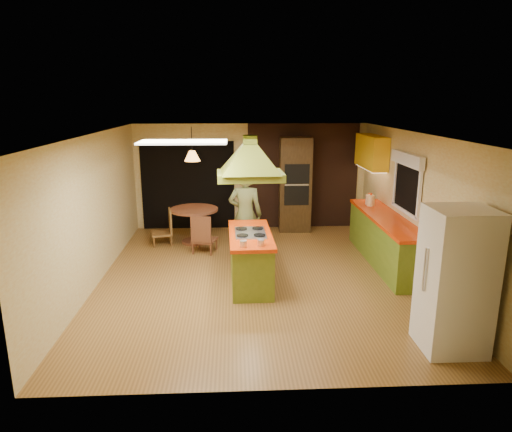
{
  "coord_description": "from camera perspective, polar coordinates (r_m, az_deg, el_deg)",
  "views": [
    {
      "loc": [
        -0.42,
        -7.54,
        3.06
      ],
      "look_at": [
        -0.05,
        -0.14,
        1.15
      ],
      "focal_mm": 32.0,
      "sensor_mm": 36.0,
      "label": 1
    }
  ],
  "objects": [
    {
      "name": "ground",
      "position": [
        8.15,
        0.28,
        -7.6
      ],
      "size": [
        6.5,
        6.5,
        0.0
      ],
      "primitive_type": "plane",
      "color": "olive",
      "rests_on": "ground"
    },
    {
      "name": "room_walls",
      "position": [
        7.77,
        0.29,
        0.98
      ],
      "size": [
        5.5,
        6.5,
        6.5
      ],
      "color": "beige",
      "rests_on": "ground"
    },
    {
      "name": "ceiling_plane",
      "position": [
        7.57,
        0.3,
        10.22
      ],
      "size": [
        6.5,
        6.5,
        0.0
      ],
      "primitive_type": "plane",
      "rotation": [
        3.14,
        0.0,
        0.0
      ],
      "color": "silver",
      "rests_on": "room_walls"
    },
    {
      "name": "brick_panel",
      "position": [
        11.05,
        5.87,
        4.96
      ],
      "size": [
        2.64,
        0.03,
        2.5
      ],
      "primitive_type": "cube",
      "color": "#381E14",
      "rests_on": "ground"
    },
    {
      "name": "nook_opening",
      "position": [
        11.01,
        -8.48,
        3.78
      ],
      "size": [
        2.2,
        0.03,
        2.1
      ],
      "primitive_type": "cube",
      "color": "black",
      "rests_on": "ground"
    },
    {
      "name": "right_counter",
      "position": [
        9.02,
        15.83,
        -2.86
      ],
      "size": [
        0.62,
        3.05,
        0.92
      ],
      "color": "olive",
      "rests_on": "ground"
    },
    {
      "name": "upper_cabinets",
      "position": [
        10.25,
        14.23,
        7.8
      ],
      "size": [
        0.34,
        1.4,
        0.7
      ],
      "primitive_type": "cube",
      "color": "yellow",
      "rests_on": "room_walls"
    },
    {
      "name": "window_right",
      "position": [
        8.63,
        18.4,
        5.13
      ],
      "size": [
        0.12,
        1.35,
        1.06
      ],
      "color": "black",
      "rests_on": "room_walls"
    },
    {
      "name": "fluor_panel",
      "position": [
        6.4,
        -9.09,
        9.12
      ],
      "size": [
        1.2,
        0.6,
        0.03
      ],
      "primitive_type": "cube",
      "color": "white",
      "rests_on": "ceiling_plane"
    },
    {
      "name": "kitchen_island",
      "position": [
        7.76,
        -0.7,
        -5.23
      ],
      "size": [
        0.75,
        1.77,
        0.9
      ],
      "rotation": [
        0.0,
        0.0,
        0.02
      ],
      "color": "olive",
      "rests_on": "ground"
    },
    {
      "name": "range_hood",
      "position": [
        7.35,
        -0.75,
        8.12
      ],
      "size": [
        1.09,
        0.81,
        0.8
      ],
      "rotation": [
        0.0,
        0.0,
        0.04
      ],
      "color": "olive",
      "rests_on": "ceiling_plane"
    },
    {
      "name": "man",
      "position": [
        8.8,
        -1.34,
        0.18
      ],
      "size": [
        0.7,
        0.51,
        1.78
      ],
      "primitive_type": "imported",
      "rotation": [
        0.0,
        0.0,
        3.0
      ],
      "color": "brown",
      "rests_on": "ground"
    },
    {
      "name": "refrigerator",
      "position": [
        6.13,
        23.66,
        -7.4
      ],
      "size": [
        0.75,
        0.71,
        1.81
      ],
      "primitive_type": "cube",
      "rotation": [
        0.0,
        0.0,
        -0.0
      ],
      "color": "white",
      "rests_on": "ground"
    },
    {
      "name": "wall_oven",
      "position": [
        10.77,
        4.9,
        3.93
      ],
      "size": [
        0.75,
        0.62,
        2.2
      ],
      "rotation": [
        0.0,
        0.0,
        -0.04
      ],
      "color": "#452F16",
      "rests_on": "ground"
    },
    {
      "name": "dining_table",
      "position": [
        9.96,
        -7.7,
        -0.33
      ],
      "size": [
        1.03,
        1.03,
        0.77
      ],
      "rotation": [
        0.0,
        0.0,
        -0.04
      ],
      "color": "brown",
      "rests_on": "ground"
    },
    {
      "name": "chair_left",
      "position": [
        9.99,
        -11.72,
        -1.38
      ],
      "size": [
        0.5,
        0.5,
        0.77
      ],
      "primitive_type": null,
      "rotation": [
        0.0,
        0.0,
        -1.36
      ],
      "color": "brown",
      "rests_on": "ground"
    },
    {
      "name": "chair_near",
      "position": [
        9.35,
        -6.47,
        -2.15
      ],
      "size": [
        0.54,
        0.54,
        0.81
      ],
      "primitive_type": null,
      "rotation": [
        0.0,
        0.0,
        2.87
      ],
      "color": "brown",
      "rests_on": "ground"
    },
    {
      "name": "pendant_lamp",
      "position": [
        9.7,
        -7.97,
        7.45
      ],
      "size": [
        0.41,
        0.41,
        0.22
      ],
      "primitive_type": "cone",
      "rotation": [
        0.0,
        0.0,
        -0.25
      ],
      "color": "#FF9E3F",
      "rests_on": "ceiling_plane"
    },
    {
      "name": "canister_large",
      "position": [
        9.67,
        14.15,
        1.9
      ],
      "size": [
        0.17,
        0.17,
        0.22
      ],
      "primitive_type": "cylinder",
      "rotation": [
        0.0,
        0.0,
        -0.1
      ],
      "color": "#FCF2CA",
      "rests_on": "right_counter"
    },
    {
      "name": "canister_medium",
      "position": [
        9.79,
        13.94,
        2.0
      ],
      "size": [
        0.16,
        0.16,
        0.2
      ],
      "primitive_type": "cylinder",
      "rotation": [
        0.0,
        0.0,
        -0.1
      ],
      "color": "beige",
      "rests_on": "right_counter"
    },
    {
      "name": "canister_small",
      "position": [
        9.66,
        14.16,
        1.74
      ],
      "size": [
        0.14,
        0.14,
        0.17
      ],
      "primitive_type": "cylinder",
      "rotation": [
        0.0,
        0.0,
        -0.1
      ],
      "color": "beige",
      "rests_on": "right_counter"
    }
  ]
}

